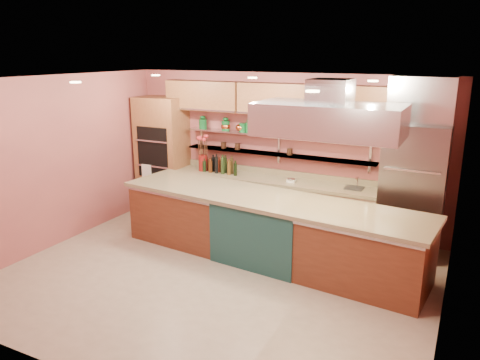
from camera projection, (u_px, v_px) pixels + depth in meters
The scene contains 21 objects.
floor at pixel (216, 277), 6.79m from camera, with size 6.00×5.00×0.02m, color tan.
ceiling at pixel (213, 80), 6.05m from camera, with size 6.00×5.00×0.02m, color black.
wall_back at pixel (282, 151), 8.58m from camera, with size 6.00×0.04×2.80m, color #A3504D.
wall_front at pixel (80, 251), 4.26m from camera, with size 6.00×0.04×2.80m, color #A3504D.
wall_left at pixel (57, 162), 7.71m from camera, with size 0.04×5.00×2.80m, color #A3504D.
wall_right at pixel (453, 217), 5.13m from camera, with size 0.04×5.00×2.80m, color #A3504D.
oven_stack at pixel (163, 155), 9.42m from camera, with size 0.95×0.64×2.30m, color brown.
refrigerator at pixel (412, 190), 7.35m from camera, with size 0.95×0.72×2.10m, color slate.
back_counter at pixel (272, 203), 8.59m from camera, with size 3.84×0.64×0.93m, color tan.
wall_shelf_lower at pixel (277, 154), 8.50m from camera, with size 3.60×0.26×0.03m, color silver.
wall_shelf_upper at pixel (277, 135), 8.41m from camera, with size 3.60×0.26×0.03m, color silver.
upper_cabinets at pixel (279, 99), 8.17m from camera, with size 4.60×0.36×0.55m, color brown.
range_hood at pixel (329, 120), 6.40m from camera, with size 2.00×1.00×0.45m, color silver.
ceiling_downlights at pixel (221, 81), 6.23m from camera, with size 4.00×2.80×0.02m, color #FFE5A5.
island at pixel (267, 228), 7.25m from camera, with size 4.83×1.05×1.01m, color brown.
flower_vase at pixel (203, 163), 9.00m from camera, with size 0.17×0.17×0.31m, color maroon.
oil_bottle_cluster at pixel (221, 166), 8.84m from camera, with size 0.79×0.23×0.25m, color black.
kitchen_scale at pixel (291, 180), 8.25m from camera, with size 0.14×0.11×0.08m, color silver.
bar_faucet at pixel (358, 183), 7.83m from camera, with size 0.03×0.03×0.20m, color silver.
copper_kettle at pixel (240, 128), 8.70m from camera, with size 0.18×0.18×0.14m, color #B55529.
green_canister at pixel (243, 127), 8.68m from camera, with size 0.13×0.13×0.16m, color #0F481E.
Camera 1 is at (3.07, -5.37, 3.15)m, focal length 35.00 mm.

